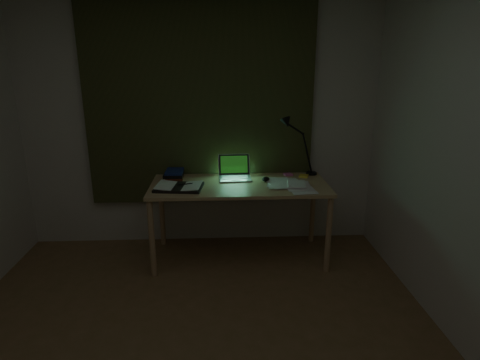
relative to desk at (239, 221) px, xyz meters
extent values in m
cube|color=beige|center=(-0.36, 0.44, 0.88)|extent=(3.50, 0.00, 2.50)
cube|color=#2D341A|center=(-0.36, 0.40, 1.08)|extent=(2.20, 0.06, 2.00)
ellipsoid|color=black|center=(0.25, 0.07, 0.39)|extent=(0.10, 0.12, 0.04)
cube|color=yellow|center=(0.64, 0.20, 0.38)|extent=(0.11, 0.11, 0.02)
cube|color=#E559A8|center=(0.50, 0.26, 0.38)|extent=(0.09, 0.09, 0.02)
camera|label=1|loc=(-0.17, -3.53, 1.48)|focal=30.00mm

